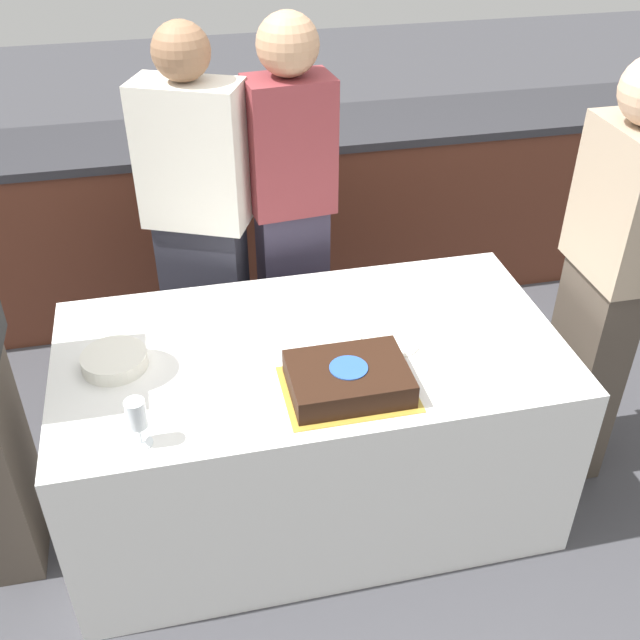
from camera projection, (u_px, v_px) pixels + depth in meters
ground_plane at (312, 495)px, 2.94m from camera, size 14.00×14.00×0.00m
back_counter at (250, 216)px, 3.90m from camera, size 4.40×0.58×0.92m
dining_table at (311, 426)px, 2.73m from camera, size 1.70×0.91×0.74m
cake at (348, 379)px, 2.31m from camera, size 0.41×0.31×0.09m
plate_stack at (114, 360)px, 2.41m from camera, size 0.21×0.21×0.05m
wine_glass at (136, 416)px, 2.08m from camera, size 0.07×0.07×0.16m
side_plate_near_cake at (337, 334)px, 2.57m from camera, size 0.17×0.17×0.00m
side_plate_right_edge at (395, 342)px, 2.53m from camera, size 0.17×0.17×0.00m
person_cutting_cake at (292, 214)px, 2.98m from camera, size 0.34×0.23×1.66m
person_seated_right at (607, 278)px, 2.64m from camera, size 0.22×0.37×1.64m
person_standing_back at (200, 231)px, 2.93m from camera, size 0.44×0.34×1.65m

